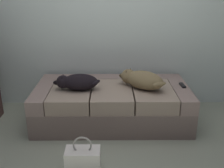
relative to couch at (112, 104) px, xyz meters
name	(u,v)px	position (x,y,z in m)	size (l,w,h in m)	color
ground_plane	(113,168)	(0.00, -0.95, -0.23)	(10.00, 10.00, 0.00)	gray
back_wall	(112,4)	(0.00, 0.58, 1.17)	(6.40, 0.10, 2.80)	silver
couch	(112,104)	(0.00, 0.00, 0.00)	(1.88, 0.95, 0.47)	#78655E
dog_dark	(77,82)	(-0.41, -0.11, 0.33)	(0.57, 0.25, 0.19)	black
dog_tan	(142,79)	(0.36, -0.06, 0.35)	(0.58, 0.49, 0.22)	olive
tv_remote	(182,85)	(0.87, 0.00, 0.25)	(0.04, 0.15, 0.02)	black
handbag	(83,160)	(-0.28, -1.00, -0.11)	(0.32, 0.18, 0.38)	silver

